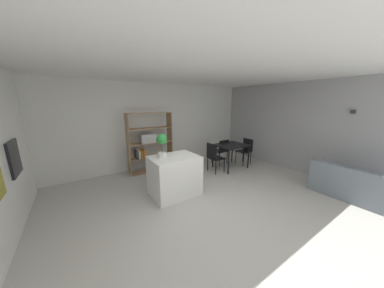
% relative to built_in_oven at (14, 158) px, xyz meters
% --- Properties ---
extents(ground_plane, '(10.24, 10.24, 0.00)m').
position_rel_built_in_oven_xyz_m(ground_plane, '(3.01, -1.40, -1.20)').
color(ground_plane, beige).
extents(ceiling_slab, '(7.43, 5.92, 0.06)m').
position_rel_built_in_oven_xyz_m(ceiling_slab, '(3.01, -1.40, 1.57)').
color(ceiling_slab, white).
rests_on(ceiling_slab, ground_plane).
extents(back_partition, '(7.43, 0.06, 2.74)m').
position_rel_built_in_oven_xyz_m(back_partition, '(3.01, 1.53, 0.17)').
color(back_partition, silver).
rests_on(back_partition, ground_plane).
extents(right_partition_gray, '(0.06, 5.92, 2.74)m').
position_rel_built_in_oven_xyz_m(right_partition_gray, '(6.70, -1.40, 0.17)').
color(right_partition_gray, '#9E9EA3').
rests_on(right_partition_gray, ground_plane).
extents(built_in_oven, '(0.06, 0.58, 0.60)m').
position_rel_built_in_oven_xyz_m(built_in_oven, '(0.00, 0.00, 0.00)').
color(built_in_oven, black).
rests_on(built_in_oven, ground_plane).
extents(kitchen_island, '(1.07, 0.80, 0.92)m').
position_rel_built_in_oven_xyz_m(kitchen_island, '(2.73, -0.64, -0.74)').
color(kitchen_island, white).
rests_on(kitchen_island, ground_plane).
extents(potted_plant_on_island, '(0.23, 0.23, 0.53)m').
position_rel_built_in_oven_xyz_m(potted_plant_on_island, '(2.50, -0.51, 0.05)').
color(potted_plant_on_island, white).
rests_on(potted_plant_on_island, kitchen_island).
extents(open_bookshelf, '(1.36, 0.37, 1.83)m').
position_rel_built_in_oven_xyz_m(open_bookshelf, '(2.77, 1.13, -0.28)').
color(open_bookshelf, '#997551').
rests_on(open_bookshelf, ground_plane).
extents(dining_table, '(1.02, 0.84, 0.79)m').
position_rel_built_in_oven_xyz_m(dining_table, '(5.11, -0.10, -0.50)').
color(dining_table, black).
rests_on(dining_table, ground_plane).
extents(dining_chair_window_side, '(0.43, 0.43, 0.90)m').
position_rel_built_in_oven_xyz_m(dining_chair_window_side, '(5.82, -0.10, -0.66)').
color(dining_chair_window_side, black).
rests_on(dining_chair_window_side, ground_plane).
extents(dining_chair_island_side, '(0.41, 0.45, 0.92)m').
position_rel_built_in_oven_xyz_m(dining_chair_island_side, '(4.38, -0.10, -0.66)').
color(dining_chair_island_side, black).
rests_on(dining_chair_island_side, ground_plane).
extents(dining_chair_far, '(0.45, 0.47, 0.88)m').
position_rel_built_in_oven_xyz_m(dining_chair_far, '(5.11, 0.35, -0.67)').
color(dining_chair_far, black).
rests_on(dining_chair_far, ground_plane).
extents(sofa, '(0.85, 1.80, 0.76)m').
position_rel_built_in_oven_xyz_m(sofa, '(6.01, -3.15, -0.94)').
color(sofa, slate).
rests_on(sofa, ground_plane).
extents(wall_sconce_back, '(0.09, 0.09, 0.09)m').
position_rel_built_in_oven_xyz_m(wall_sconce_back, '(6.62, -2.60, 0.70)').
color(wall_sconce_back, '#333338').
rests_on(wall_sconce_back, ground_plane).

